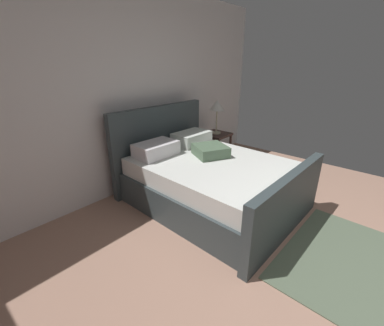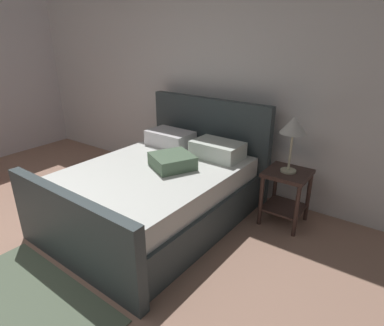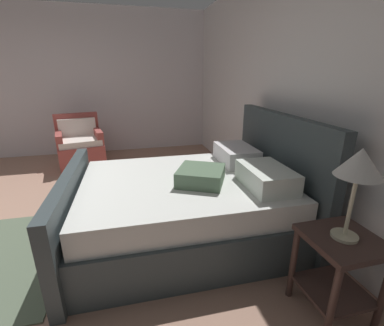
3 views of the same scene
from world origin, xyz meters
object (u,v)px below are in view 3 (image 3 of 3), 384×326
table_lamp_right (359,167)px  armchair (81,147)px  bed (189,203)px  nightstand_right (338,263)px

table_lamp_right → armchair: 4.27m
bed → nightstand_right: bearing=32.2°
nightstand_right → table_lamp_right: size_ratio=1.03×
bed → table_lamp_right: (1.15, 0.73, 0.72)m
bed → nightstand_right: (1.15, 0.73, 0.05)m
nightstand_right → armchair: armchair is taller
nightstand_right → bed: bearing=-147.8°
bed → table_lamp_right: 1.54m
nightstand_right → armchair: size_ratio=0.67×
armchair → nightstand_right: bearing=29.3°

